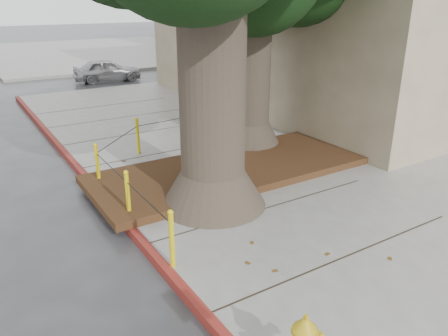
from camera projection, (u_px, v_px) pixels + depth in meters
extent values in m
plane|color=#28282B|center=(322.00, 275.00, 6.61)|extent=(140.00, 140.00, 0.00)
cube|color=slate|center=(422.00, 153.00, 11.52)|extent=(16.00, 26.00, 0.15)
cube|color=slate|center=(101.00, 52.00, 33.21)|extent=(16.00, 20.00, 0.15)
cube|color=maroon|center=(135.00, 235.00, 7.56)|extent=(0.14, 26.00, 0.16)
cube|color=black|center=(231.00, 169.00, 10.04)|extent=(6.40, 2.60, 0.16)
cone|color=#4C3F33|center=(213.00, 187.00, 8.40)|extent=(2.04, 2.04, 0.70)
cylinder|color=#4C3F33|center=(212.00, 82.00, 7.66)|extent=(1.20, 1.20, 4.22)
cone|color=#4C3F33|center=(249.00, 134.00, 11.66)|extent=(1.77, 1.77, 0.70)
cylinder|color=#4C3F33|center=(250.00, 65.00, 11.00)|extent=(1.04, 1.04, 3.84)
cylinder|color=#D8BD0C|center=(172.00, 240.00, 6.39)|extent=(0.08, 0.08, 0.90)
sphere|color=#D8BD0C|center=(170.00, 213.00, 6.23)|extent=(0.09, 0.09, 0.09)
cylinder|color=#D8BD0C|center=(128.00, 196.00, 7.81)|extent=(0.08, 0.08, 0.90)
sphere|color=#D8BD0C|center=(126.00, 173.00, 7.65)|extent=(0.09, 0.09, 0.09)
cylinder|color=#D8BD0C|center=(98.00, 165.00, 9.23)|extent=(0.08, 0.08, 0.90)
sphere|color=#D8BD0C|center=(95.00, 145.00, 9.07)|extent=(0.09, 0.09, 0.09)
cylinder|color=#D8BD0C|center=(138.00, 136.00, 11.16)|extent=(0.08, 0.08, 0.90)
sphere|color=#D8BD0C|center=(137.00, 119.00, 10.99)|extent=(0.09, 0.09, 0.09)
cylinder|color=#D8BD0C|center=(208.00, 122.00, 12.40)|extent=(0.08, 0.08, 0.90)
sphere|color=#D8BD0C|center=(208.00, 107.00, 12.24)|extent=(0.09, 0.09, 0.09)
cylinder|color=black|center=(147.00, 201.00, 7.00)|extent=(0.02, 1.80, 0.02)
cylinder|color=black|center=(110.00, 166.00, 8.42)|extent=(0.02, 1.80, 0.02)
cylinder|color=black|center=(119.00, 138.00, 10.10)|extent=(1.51, 1.51, 0.02)
cylinder|color=black|center=(174.00, 119.00, 11.68)|extent=(2.20, 0.22, 0.02)
cylinder|color=gold|center=(305.00, 331.00, 4.50)|extent=(0.33, 0.33, 0.07)
cone|color=gold|center=(305.00, 324.00, 4.46)|extent=(0.30, 0.30, 0.14)
cylinder|color=gold|center=(306.00, 317.00, 4.43)|extent=(0.06, 0.06, 0.05)
imported|color=#ABABB0|center=(107.00, 70.00, 21.60)|extent=(3.39, 1.69, 1.11)
imported|color=maroon|center=(252.00, 59.00, 25.51)|extent=(3.59, 1.67, 1.14)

